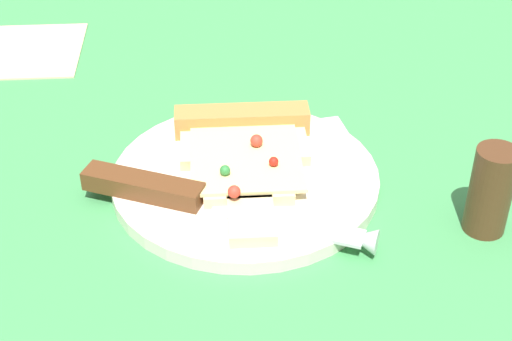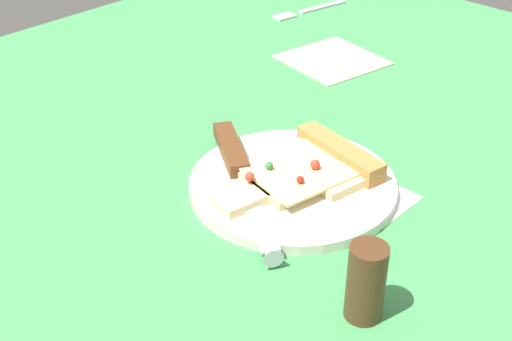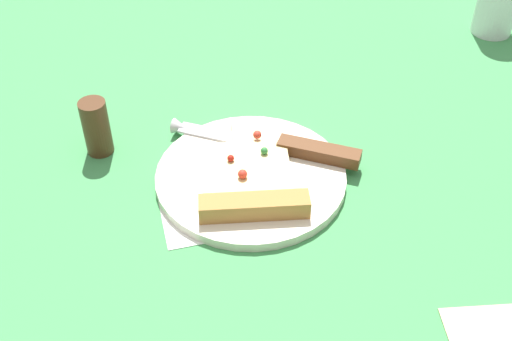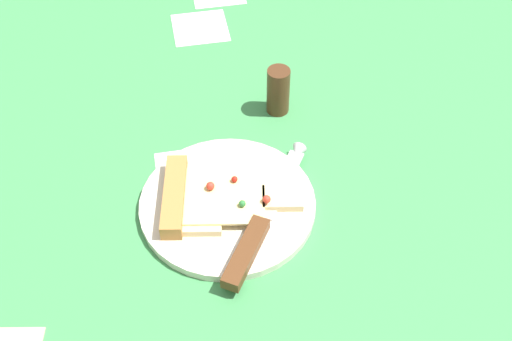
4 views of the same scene
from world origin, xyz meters
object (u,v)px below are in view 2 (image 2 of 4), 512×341
object	(u,v)px
pepper_shaker	(366,282)
plate	(290,187)
fork	(307,10)
napkin	(332,59)
pizza_slice	(309,168)
knife	(240,172)

from	to	relation	value
pepper_shaker	plate	bearing A→B (deg)	-120.01
fork	napkin	bearing A→B (deg)	151.71
pepper_shaker	fork	size ratio (longest dim) A/B	0.47
pizza_slice	fork	world-z (taller)	pizza_slice
plate	pepper_shaker	size ratio (longest dim) A/B	3.07
plate	napkin	bearing A→B (deg)	-148.98
pizza_slice	knife	bearing A→B (deg)	56.56
pizza_slice	fork	xyz separation A→B (cm)	(-41.10, -34.95, -1.55)
fork	napkin	size ratio (longest dim) A/B	1.18
knife	fork	world-z (taller)	knife
plate	napkin	size ratio (longest dim) A/B	1.72
napkin	fork	bearing A→B (deg)	-129.38
plate	pepper_shaker	distance (cm)	19.55
knife	napkin	size ratio (longest dim) A/B	1.64
pizza_slice	napkin	world-z (taller)	pizza_slice
plate	knife	size ratio (longest dim) A/B	1.05
knife	pepper_shaker	world-z (taller)	pepper_shaker
fork	plate	bearing A→B (deg)	139.40
plate	fork	size ratio (longest dim) A/B	1.45
knife	napkin	distance (cm)	35.91
knife	pizza_slice	bearing A→B (deg)	169.15
pizza_slice	napkin	xyz separation A→B (cm)	(-27.76, -18.70, -1.75)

